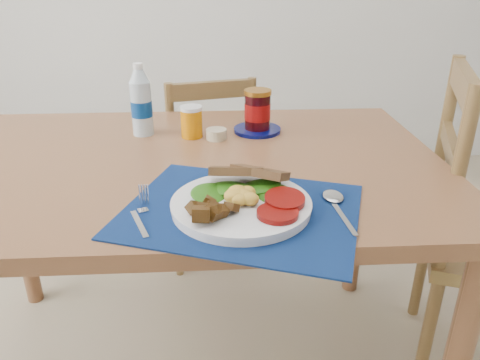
# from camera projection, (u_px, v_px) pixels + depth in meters

# --- Properties ---
(table) EXTENTS (1.40, 0.90, 0.75)m
(table) POSITION_uv_depth(u_px,v_px,m) (182.00, 187.00, 1.28)
(table) COLOR brown
(table) RESTS_ON ground
(chair_far) EXTENTS (0.45, 0.44, 1.02)m
(chair_far) POSITION_uv_depth(u_px,v_px,m) (208.00, 150.00, 1.93)
(chair_far) COLOR #51341D
(chair_far) RESTS_ON ground
(placemat) EXTENTS (0.58, 0.51, 0.00)m
(placemat) POSITION_uv_depth(u_px,v_px,m) (241.00, 210.00, 0.98)
(placemat) COLOR black
(placemat) RESTS_ON table
(breakfast_plate) EXTENTS (0.29, 0.29, 0.07)m
(breakfast_plate) POSITION_uv_depth(u_px,v_px,m) (238.00, 202.00, 0.97)
(breakfast_plate) COLOR silver
(breakfast_plate) RESTS_ON placemat
(fork) EXTENTS (0.05, 0.16, 0.00)m
(fork) POSITION_uv_depth(u_px,v_px,m) (142.00, 215.00, 0.96)
(fork) COLOR #B2B5BA
(fork) RESTS_ON placemat
(spoon) EXTENTS (0.05, 0.19, 0.01)m
(spoon) POSITION_uv_depth(u_px,v_px,m) (336.00, 203.00, 1.00)
(spoon) COLOR #B2B5BA
(spoon) RESTS_ON placemat
(water_bottle) EXTENTS (0.06, 0.06, 0.22)m
(water_bottle) POSITION_uv_depth(u_px,v_px,m) (141.00, 104.00, 1.39)
(water_bottle) COLOR #ADBFCC
(water_bottle) RESTS_ON table
(juice_glass) EXTENTS (0.06, 0.06, 0.09)m
(juice_glass) POSITION_uv_depth(u_px,v_px,m) (192.00, 123.00, 1.39)
(juice_glass) COLOR orange
(juice_glass) RESTS_ON table
(ramekin) EXTENTS (0.06, 0.06, 0.03)m
(ramekin) POSITION_uv_depth(u_px,v_px,m) (216.00, 134.00, 1.39)
(ramekin) COLOR tan
(ramekin) RESTS_ON table
(jam_on_saucer) EXTENTS (0.15, 0.15, 0.13)m
(jam_on_saucer) POSITION_uv_depth(u_px,v_px,m) (257.00, 113.00, 1.43)
(jam_on_saucer) COLOR #040A4E
(jam_on_saucer) RESTS_ON table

